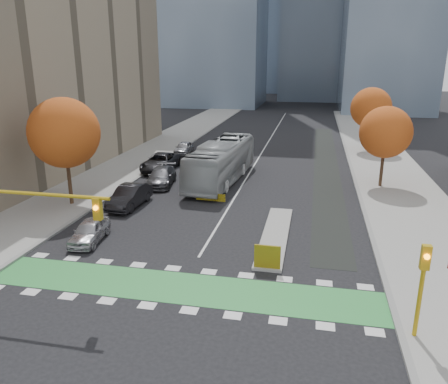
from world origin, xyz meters
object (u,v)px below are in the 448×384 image
at_px(tree_east_near, 386,132).
at_px(parked_car_c, 161,177).
at_px(tree_east_far, 371,108).
at_px(parked_car_d, 160,162).
at_px(parked_car_e, 184,148).
at_px(hazard_board, 267,257).
at_px(parked_car_b, 129,196).
at_px(bus, 222,161).
at_px(parked_car_a, 89,231).
at_px(tree_west, 64,133).
at_px(traffic_signal_east, 423,278).
at_px(traffic_signal_west, 0,213).

xyz_separation_m(tree_east_near, parked_car_c, (-19.14, -3.16, -4.11)).
distance_m(tree_east_far, parked_car_d, 26.12).
xyz_separation_m(tree_east_far, parked_car_e, (-21.50, -6.00, -4.52)).
relative_size(hazard_board, parked_car_b, 0.28).
xyz_separation_m(tree_east_near, parked_car_b, (-19.46, -9.39, -4.05)).
relative_size(tree_east_near, parked_car_e, 1.68).
bearing_deg(tree_east_far, bus, -130.99).
relative_size(parked_car_a, parked_car_c, 0.76).
xyz_separation_m(parked_car_b, parked_car_e, (-1.54, 19.39, -0.10)).
height_order(tree_west, parked_car_e, tree_west).
relative_size(tree_west, parked_car_c, 1.58).
xyz_separation_m(tree_west, traffic_signal_east, (22.50, -12.51, -2.88)).
bearing_deg(traffic_signal_east, parked_car_c, 132.35).
height_order(tree_east_near, parked_car_e, tree_east_near).
bearing_deg(traffic_signal_east, parked_car_b, 143.86).
relative_size(traffic_signal_west, parked_car_a, 2.14).
distance_m(hazard_board, parked_car_d, 23.55).
bearing_deg(tree_west, parked_car_b, 7.67).
xyz_separation_m(traffic_signal_west, parked_car_a, (0.75, 6.37, -3.36)).
distance_m(tree_east_near, parked_car_b, 21.99).
xyz_separation_m(traffic_signal_east, parked_car_c, (-17.64, 19.35, -1.98)).
distance_m(tree_east_near, parked_car_e, 23.63).
relative_size(parked_car_a, parked_car_d, 0.65).
bearing_deg(tree_west, tree_east_far, 46.70).
height_order(hazard_board, parked_car_d, parked_car_d).
bearing_deg(tree_east_far, traffic_signal_west, -117.95).
relative_size(parked_car_b, parked_car_e, 1.18).
distance_m(tree_east_near, parked_car_a, 25.41).
height_order(bus, parked_car_a, bus).
xyz_separation_m(parked_car_a, parked_car_b, (-0.28, 6.75, 0.14)).
height_order(traffic_signal_east, parked_car_a, traffic_signal_east).
bearing_deg(tree_east_near, parked_car_c, -170.63).
height_order(tree_east_far, parked_car_d, tree_east_far).
bearing_deg(parked_car_d, parked_car_b, -83.58).
height_order(bus, parked_car_b, bus).
xyz_separation_m(hazard_board, parked_car_a, (-11.18, 1.66, -0.12)).
distance_m(parked_car_d, parked_car_e, 8.16).
relative_size(tree_east_near, tree_east_far, 0.92).
bearing_deg(tree_east_far, parked_car_a, -121.48).
bearing_deg(traffic_signal_west, parked_car_a, 83.30).
height_order(tree_west, parked_car_d, tree_west).
relative_size(hazard_board, tree_east_near, 0.20).
xyz_separation_m(hazard_board, bus, (-6.11, 16.99, 1.05)).
bearing_deg(tree_west, traffic_signal_east, -29.07).
bearing_deg(hazard_board, tree_west, 154.01).
xyz_separation_m(tree_west, tree_east_near, (24.00, 10.00, -0.75)).
height_order(hazard_board, tree_west, tree_west).
bearing_deg(parked_car_e, bus, -58.58).
bearing_deg(tree_east_far, tree_west, -133.30).
bearing_deg(tree_east_near, parked_car_e, 154.54).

